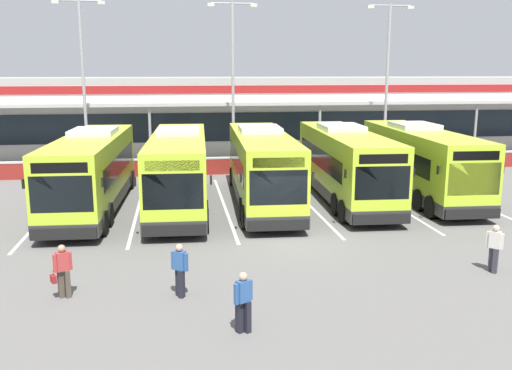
# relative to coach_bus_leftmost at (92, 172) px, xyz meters

# --- Properties ---
(ground_plane) EXTENTS (200.00, 200.00, 0.00)m
(ground_plane) POSITION_rel_coach_bus_leftmost_xyz_m (8.40, -6.18, -1.79)
(ground_plane) COLOR #605E5B
(terminal_building) EXTENTS (70.00, 13.00, 6.00)m
(terminal_building) POSITION_rel_coach_bus_leftmost_xyz_m (8.40, 20.73, 1.23)
(terminal_building) COLOR silver
(terminal_building) RESTS_ON ground
(red_barrier_wall) EXTENTS (60.00, 0.40, 1.10)m
(red_barrier_wall) POSITION_rel_coach_bus_leftmost_xyz_m (8.40, 8.32, -1.23)
(red_barrier_wall) COLOR maroon
(red_barrier_wall) RESTS_ON ground
(coach_bus_leftmost) EXTENTS (3.32, 12.25, 3.78)m
(coach_bus_leftmost) POSITION_rel_coach_bus_leftmost_xyz_m (0.00, 0.00, 0.00)
(coach_bus_leftmost) COLOR #B7DB2D
(coach_bus_leftmost) RESTS_ON ground
(coach_bus_left_centre) EXTENTS (3.32, 12.25, 3.78)m
(coach_bus_left_centre) POSITION_rel_coach_bus_leftmost_xyz_m (4.11, -0.12, 0.00)
(coach_bus_left_centre) COLOR #B7DB2D
(coach_bus_left_centre) RESTS_ON ground
(coach_bus_centre) EXTENTS (3.32, 12.25, 3.78)m
(coach_bus_centre) POSITION_rel_coach_bus_leftmost_xyz_m (8.22, 0.03, 0.00)
(coach_bus_centre) COLOR #B7DB2D
(coach_bus_centre) RESTS_ON ground
(coach_bus_right_centre) EXTENTS (3.32, 12.25, 3.78)m
(coach_bus_right_centre) POSITION_rel_coach_bus_leftmost_xyz_m (12.60, 0.33, 0.00)
(coach_bus_right_centre) COLOR #B7DB2D
(coach_bus_right_centre) RESTS_ON ground
(coach_bus_rightmost) EXTENTS (3.32, 12.25, 3.78)m
(coach_bus_rightmost) POSITION_rel_coach_bus_leftmost_xyz_m (16.77, 0.58, 0.00)
(coach_bus_rightmost) COLOR #B7DB2D
(coach_bus_rightmost) RESTS_ON ground
(bay_stripe_far_west) EXTENTS (0.14, 13.00, 0.01)m
(bay_stripe_far_west) POSITION_rel_coach_bus_leftmost_xyz_m (-2.10, -0.18, -1.78)
(bay_stripe_far_west) COLOR silver
(bay_stripe_far_west) RESTS_ON ground
(bay_stripe_west) EXTENTS (0.14, 13.00, 0.01)m
(bay_stripe_west) POSITION_rel_coach_bus_leftmost_xyz_m (2.10, -0.18, -1.78)
(bay_stripe_west) COLOR silver
(bay_stripe_west) RESTS_ON ground
(bay_stripe_mid_west) EXTENTS (0.14, 13.00, 0.01)m
(bay_stripe_mid_west) POSITION_rel_coach_bus_leftmost_xyz_m (6.30, -0.18, -1.78)
(bay_stripe_mid_west) COLOR silver
(bay_stripe_mid_west) RESTS_ON ground
(bay_stripe_centre) EXTENTS (0.14, 13.00, 0.01)m
(bay_stripe_centre) POSITION_rel_coach_bus_leftmost_xyz_m (10.50, -0.18, -1.78)
(bay_stripe_centre) COLOR silver
(bay_stripe_centre) RESTS_ON ground
(bay_stripe_mid_east) EXTENTS (0.14, 13.00, 0.01)m
(bay_stripe_mid_east) POSITION_rel_coach_bus_leftmost_xyz_m (14.70, -0.18, -1.78)
(bay_stripe_mid_east) COLOR silver
(bay_stripe_mid_east) RESTS_ON ground
(bay_stripe_east) EXTENTS (0.14, 13.00, 0.01)m
(bay_stripe_east) POSITION_rel_coach_bus_leftmost_xyz_m (18.90, -0.18, -1.78)
(bay_stripe_east) COLOR silver
(bay_stripe_east) RESTS_ON ground
(pedestrian_with_handbag) EXTENTS (0.64, 0.44, 1.62)m
(pedestrian_with_handbag) POSITION_rel_coach_bus_leftmost_xyz_m (0.63, -10.96, -0.93)
(pedestrian_with_handbag) COLOR #4C4238
(pedestrian_with_handbag) RESTS_ON ground
(pedestrian_in_dark_coat) EXTENTS (0.45, 0.44, 1.62)m
(pedestrian_in_dark_coat) POSITION_rel_coach_bus_leftmost_xyz_m (14.31, -10.79, -0.91)
(pedestrian_in_dark_coat) COLOR #33333D
(pedestrian_in_dark_coat) RESTS_ON ground
(pedestrian_child) EXTENTS (0.51, 0.36, 1.62)m
(pedestrian_child) POSITION_rel_coach_bus_leftmost_xyz_m (5.59, -13.92, -0.91)
(pedestrian_child) COLOR black
(pedestrian_child) RESTS_ON ground
(pedestrian_near_bin) EXTENTS (0.50, 0.41, 1.62)m
(pedestrian_near_bin) POSITION_rel_coach_bus_leftmost_xyz_m (4.03, -11.36, -0.91)
(pedestrian_near_bin) COLOR black
(pedestrian_near_bin) RESTS_ON ground
(lamp_post_west) EXTENTS (3.24, 0.28, 11.00)m
(lamp_post_west) POSITION_rel_coach_bus_leftmost_xyz_m (-1.77, 10.51, 4.50)
(lamp_post_west) COLOR #9E9EA3
(lamp_post_west) RESTS_ON ground
(lamp_post_centre) EXTENTS (3.24, 0.28, 11.00)m
(lamp_post_centre) POSITION_rel_coach_bus_leftmost_xyz_m (7.90, 10.60, 4.50)
(lamp_post_centre) COLOR #9E9EA3
(lamp_post_centre) RESTS_ON ground
(lamp_post_east) EXTENTS (3.24, 0.28, 11.00)m
(lamp_post_east) POSITION_rel_coach_bus_leftmost_xyz_m (18.56, 10.32, 4.50)
(lamp_post_east) COLOR #9E9EA3
(lamp_post_east) RESTS_ON ground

